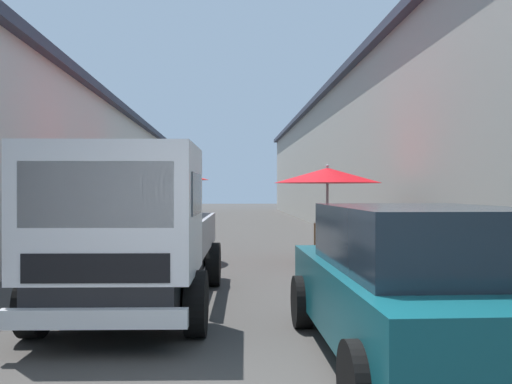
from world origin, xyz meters
The scene contains 10 objects.
ground centered at (13.50, 0.00, 0.00)m, with size 90.00×90.00×0.00m, color #3D3A38.
building_left_whitewash centered at (15.75, 7.47, 2.36)m, with size 49.80×7.50×4.69m.
building_right_concrete centered at (15.75, -7.47, 2.87)m, with size 49.80×7.50×5.72m.
fruit_stall_far_left centered at (8.84, 1.64, 1.68)m, with size 2.38×2.38×2.23m.
fruit_stall_far_right centered at (8.44, -2.16, 1.56)m, with size 2.31×2.31×2.15m.
fruit_stall_near_left centered at (12.89, 3.03, 1.66)m, with size 2.11×2.11×2.30m.
hatchback_car centered at (1.77, -1.70, 0.74)m, with size 3.92×1.94×1.45m.
delivery_truck centered at (3.51, 1.22, 1.04)m, with size 4.97×2.09×2.08m.
vendor_by_crates centered at (7.19, 2.86, 0.92)m, with size 0.63×0.28×1.60m.
plastic_stool centered at (6.38, 2.99, 0.33)m, with size 0.30×0.30×0.43m.
Camera 1 is at (-3.03, 0.03, 1.60)m, focal length 37.48 mm.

